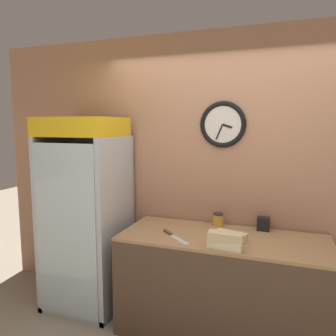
{
  "coord_description": "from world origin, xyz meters",
  "views": [
    {
      "loc": [
        0.48,
        -1.78,
        1.83
      ],
      "look_at": [
        -0.49,
        0.88,
        1.45
      ],
      "focal_mm": 35.0,
      "sensor_mm": 36.0,
      "label": 1
    }
  ],
  "objects_px": {
    "sandwich_stack_bottom": "(225,245)",
    "chefs_knife": "(172,235)",
    "condiment_jar": "(218,220)",
    "napkin_dispenser": "(263,224)",
    "sandwich_flat_left": "(231,236)",
    "beverage_cooler": "(89,204)",
    "sandwich_stack_middle": "(225,237)"
  },
  "relations": [
    {
      "from": "sandwich_stack_bottom",
      "to": "chefs_knife",
      "type": "relative_size",
      "value": 0.87
    },
    {
      "from": "condiment_jar",
      "to": "napkin_dispenser",
      "type": "distance_m",
      "value": 0.41
    },
    {
      "from": "sandwich_flat_left",
      "to": "chefs_knife",
      "type": "height_order",
      "value": "sandwich_flat_left"
    },
    {
      "from": "sandwich_stack_bottom",
      "to": "napkin_dispenser",
      "type": "relative_size",
      "value": 2.24
    },
    {
      "from": "sandwich_flat_left",
      "to": "beverage_cooler",
      "type": "bearing_deg",
      "value": 175.37
    },
    {
      "from": "sandwich_stack_middle",
      "to": "condiment_jar",
      "type": "xyz_separation_m",
      "value": [
        -0.17,
        0.56,
        -0.04
      ]
    },
    {
      "from": "sandwich_stack_middle",
      "to": "beverage_cooler",
      "type": "bearing_deg",
      "value": 166.52
    },
    {
      "from": "sandwich_flat_left",
      "to": "napkin_dispenser",
      "type": "xyz_separation_m",
      "value": [
        0.24,
        0.34,
        0.03
      ]
    },
    {
      "from": "chefs_knife",
      "to": "napkin_dispenser",
      "type": "bearing_deg",
      "value": 30.1
    },
    {
      "from": "condiment_jar",
      "to": "sandwich_flat_left",
      "type": "bearing_deg",
      "value": -62.95
    },
    {
      "from": "napkin_dispenser",
      "to": "beverage_cooler",
      "type": "bearing_deg",
      "value": -172.39
    },
    {
      "from": "beverage_cooler",
      "to": "chefs_knife",
      "type": "xyz_separation_m",
      "value": [
        0.96,
        -0.2,
        -0.15
      ]
    },
    {
      "from": "sandwich_flat_left",
      "to": "napkin_dispenser",
      "type": "distance_m",
      "value": 0.42
    },
    {
      "from": "sandwich_stack_middle",
      "to": "condiment_jar",
      "type": "relative_size",
      "value": 2.17
    },
    {
      "from": "sandwich_flat_left",
      "to": "chefs_knife",
      "type": "xyz_separation_m",
      "value": [
        -0.49,
        -0.08,
        -0.02
      ]
    },
    {
      "from": "chefs_knife",
      "to": "napkin_dispenser",
      "type": "relative_size",
      "value": 2.57
    },
    {
      "from": "sandwich_flat_left",
      "to": "condiment_jar",
      "type": "bearing_deg",
      "value": 117.05
    },
    {
      "from": "sandwich_stack_middle",
      "to": "napkin_dispenser",
      "type": "height_order",
      "value": "sandwich_stack_middle"
    },
    {
      "from": "sandwich_stack_middle",
      "to": "sandwich_flat_left",
      "type": "relative_size",
      "value": 0.96
    },
    {
      "from": "chefs_knife",
      "to": "condiment_jar",
      "type": "bearing_deg",
      "value": 52.61
    },
    {
      "from": "sandwich_stack_middle",
      "to": "sandwich_flat_left",
      "type": "height_order",
      "value": "sandwich_stack_middle"
    },
    {
      "from": "sandwich_stack_bottom",
      "to": "chefs_knife",
      "type": "distance_m",
      "value": 0.51
    },
    {
      "from": "sandwich_stack_middle",
      "to": "condiment_jar",
      "type": "distance_m",
      "value": 0.59
    },
    {
      "from": "sandwich_stack_bottom",
      "to": "sandwich_stack_middle",
      "type": "bearing_deg",
      "value": 0.0
    },
    {
      "from": "sandwich_flat_left",
      "to": "napkin_dispenser",
      "type": "bearing_deg",
      "value": 55.03
    },
    {
      "from": "condiment_jar",
      "to": "sandwich_stack_middle",
      "type": "bearing_deg",
      "value": -73.51
    },
    {
      "from": "sandwich_stack_bottom",
      "to": "sandwich_stack_middle",
      "type": "distance_m",
      "value": 0.07
    },
    {
      "from": "sandwich_flat_left",
      "to": "sandwich_stack_middle",
      "type": "bearing_deg",
      "value": -91.08
    },
    {
      "from": "chefs_knife",
      "to": "sandwich_stack_middle",
      "type": "bearing_deg",
      "value": -17.13
    },
    {
      "from": "sandwich_stack_middle",
      "to": "sandwich_flat_left",
      "type": "bearing_deg",
      "value": 88.92
    },
    {
      "from": "beverage_cooler",
      "to": "sandwich_flat_left",
      "type": "height_order",
      "value": "beverage_cooler"
    },
    {
      "from": "beverage_cooler",
      "to": "napkin_dispenser",
      "type": "distance_m",
      "value": 1.7
    }
  ]
}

